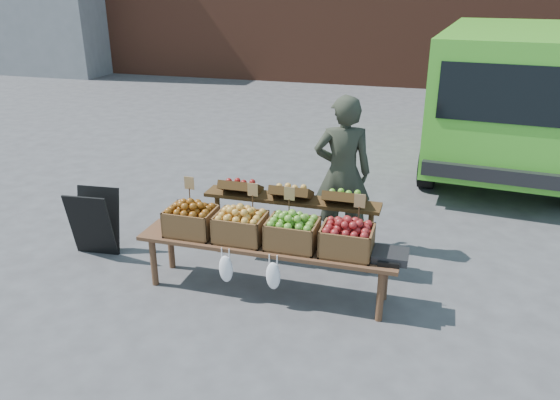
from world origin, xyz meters
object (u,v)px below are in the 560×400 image
(crate_red_apples, at_px, (292,234))
(crate_green_apples, at_px, (347,241))
(display_bench, at_px, (267,268))
(delivery_van, at_px, (508,99))
(chalkboard_sign, at_px, (95,222))
(crate_golden_apples, at_px, (191,221))
(vendor, at_px, (342,173))
(crate_russet_pears, at_px, (241,227))
(back_table, at_px, (291,221))
(weighing_scale, at_px, (390,255))

(crate_red_apples, relative_size, crate_green_apples, 1.00)
(display_bench, bearing_deg, delivery_van, 63.12)
(chalkboard_sign, relative_size, crate_golden_apples, 1.61)
(vendor, relative_size, crate_russet_pears, 3.75)
(chalkboard_sign, xyz_separation_m, crate_russet_pears, (1.95, -0.28, 0.31))
(back_table, relative_size, crate_red_apples, 4.20)
(back_table, xyz_separation_m, crate_golden_apples, (-0.89, -0.72, 0.19))
(crate_golden_apples, relative_size, weighing_scale, 1.47)
(crate_golden_apples, xyz_separation_m, crate_red_apples, (1.10, 0.00, 0.00))
(display_bench, height_order, crate_golden_apples, crate_golden_apples)
(back_table, bearing_deg, crate_russet_pears, -115.46)
(display_bench, relative_size, crate_golden_apples, 5.40)
(chalkboard_sign, xyz_separation_m, weighing_scale, (3.47, -0.28, 0.21))
(back_table, distance_m, weighing_scale, 1.39)
(crate_red_apples, bearing_deg, display_bench, 180.00)
(display_bench, relative_size, crate_green_apples, 5.40)
(delivery_van, relative_size, display_bench, 1.94)
(crate_green_apples, bearing_deg, back_table, 136.44)
(vendor, bearing_deg, weighing_scale, 103.57)
(vendor, distance_m, crate_russet_pears, 1.55)
(chalkboard_sign, distance_m, back_table, 2.34)
(delivery_van, xyz_separation_m, back_table, (-2.61, -4.56, -0.65))
(weighing_scale, bearing_deg, crate_red_apples, 180.00)
(crate_golden_apples, bearing_deg, back_table, 38.88)
(delivery_van, distance_m, display_bench, 5.98)
(display_bench, distance_m, crate_red_apples, 0.51)
(crate_russet_pears, distance_m, crate_green_apples, 1.10)
(crate_red_apples, bearing_deg, weighing_scale, 0.00)
(display_bench, height_order, crate_red_apples, crate_red_apples)
(delivery_van, height_order, crate_russet_pears, delivery_van)
(crate_golden_apples, distance_m, crate_red_apples, 1.10)
(vendor, distance_m, crate_golden_apples, 1.90)
(chalkboard_sign, bearing_deg, crate_russet_pears, -13.15)
(delivery_van, xyz_separation_m, weighing_scale, (-1.43, -5.28, -0.56))
(crate_golden_apples, bearing_deg, display_bench, 0.00)
(delivery_van, xyz_separation_m, crate_golden_apples, (-3.50, -5.28, -0.46))
(vendor, xyz_separation_m, crate_green_apples, (0.29, -1.31, -0.23))
(delivery_van, xyz_separation_m, display_bench, (-2.68, -5.28, -0.89))
(back_table, height_order, weighing_scale, back_table)
(chalkboard_sign, height_order, crate_golden_apples, crate_golden_apples)
(crate_red_apples, bearing_deg, back_table, 106.06)
(crate_golden_apples, distance_m, crate_green_apples, 1.65)
(back_table, height_order, display_bench, back_table)
(display_bench, xyz_separation_m, weighing_scale, (1.25, 0.00, 0.33))
(vendor, xyz_separation_m, weighing_scale, (0.72, -1.31, -0.33))
(delivery_van, relative_size, weighing_scale, 15.42)
(vendor, xyz_separation_m, chalkboard_sign, (-2.76, -1.03, -0.54))
(vendor, distance_m, crate_red_apples, 1.35)
(crate_russet_pears, height_order, crate_red_apples, same)
(delivery_van, relative_size, crate_golden_apples, 10.49)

